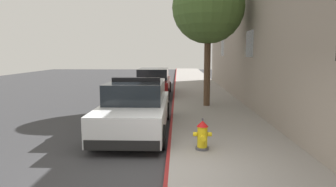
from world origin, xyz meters
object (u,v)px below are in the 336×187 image
Objects in this scene: parked_car_silver_ahead at (153,83)px; street_tree at (208,8)px; police_cruiser at (136,108)px; fire_hydrant at (202,135)px.

street_tree is at bearing -56.28° from parked_car_silver_ahead.
parked_car_silver_ahead is (-0.12, 7.93, -0.00)m from police_cruiser.
parked_car_silver_ahead is 6.37× the size of fire_hydrant.
street_tree is (2.67, -4.01, 3.59)m from parked_car_silver_ahead.
police_cruiser is at bearing -123.11° from street_tree.
fire_hydrant is at bearing -96.46° from street_tree.
police_cruiser is 1.00× the size of parked_car_silver_ahead.
parked_car_silver_ahead is 6.01m from street_tree.
police_cruiser is 5.90m from street_tree.
parked_car_silver_ahead is 10.25m from fire_hydrant.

